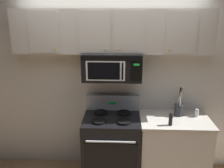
% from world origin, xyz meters
% --- Properties ---
extents(back_wall, '(5.20, 0.10, 2.70)m').
position_xyz_m(back_wall, '(0.00, 0.79, 1.35)').
color(back_wall, silver).
rests_on(back_wall, ground_plane).
extents(stove_range, '(0.76, 0.69, 1.12)m').
position_xyz_m(stove_range, '(0.00, 0.42, 0.47)').
color(stove_range, black).
rests_on(stove_range, ground_plane).
extents(over_range_microwave, '(0.76, 0.43, 0.35)m').
position_xyz_m(over_range_microwave, '(-0.00, 0.54, 1.58)').
color(over_range_microwave, black).
extents(upper_cabinets, '(2.50, 0.36, 0.55)m').
position_xyz_m(upper_cabinets, '(-0.00, 0.57, 2.02)').
color(upper_cabinets, '#BCB7AD').
extents(counter_segment, '(0.93, 0.65, 0.90)m').
position_xyz_m(counter_segment, '(0.84, 0.43, 0.45)').
color(counter_segment, silver).
rests_on(counter_segment, ground_plane).
extents(utensil_crock_charcoal, '(0.12, 0.12, 0.40)m').
position_xyz_m(utensil_crock_charcoal, '(0.90, 0.53, 1.01)').
color(utensil_crock_charcoal, '#2D2D33').
rests_on(utensil_crock_charcoal, counter_segment).
extents(salt_shaker, '(0.05, 0.05, 0.11)m').
position_xyz_m(salt_shaker, '(1.14, 0.50, 0.95)').
color(salt_shaker, white).
rests_on(salt_shaker, counter_segment).
extents(pepper_mill, '(0.05, 0.05, 0.16)m').
position_xyz_m(pepper_mill, '(0.74, 0.23, 0.98)').
color(pepper_mill, black).
rests_on(pepper_mill, counter_segment).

